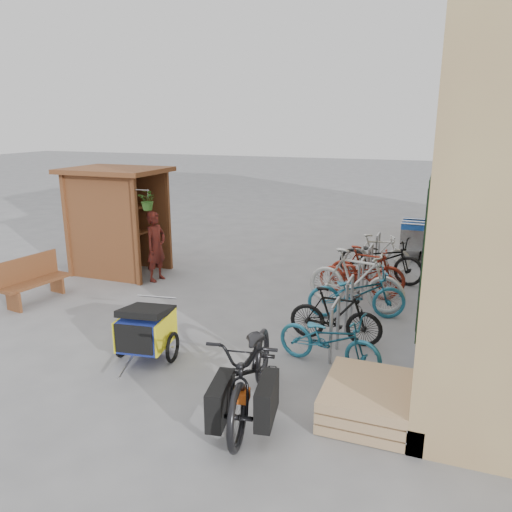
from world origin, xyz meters
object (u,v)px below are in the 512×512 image
(bike_5, at_px, (367,269))
(bike_2, at_px, (357,293))
(bike_3, at_px, (356,280))
(bike_4, at_px, (358,275))
(shopping_carts, at_px, (413,234))
(person_kiosk, at_px, (156,246))
(cargo_bike, at_px, (252,370))
(child_trailer, at_px, (146,328))
(pallet_stack, at_px, (367,400))
(bike_6, at_px, (381,259))
(bench, at_px, (32,279))
(kiosk, at_px, (114,206))
(bike_1, at_px, (336,316))
(bike_0, at_px, (329,339))
(bike_7, at_px, (377,254))

(bike_5, bearing_deg, bike_2, -171.29)
(bike_3, relative_size, bike_4, 1.15)
(shopping_carts, relative_size, person_kiosk, 1.02)
(cargo_bike, bearing_deg, child_trailer, 148.43)
(pallet_stack, height_order, bike_5, bike_5)
(person_kiosk, xyz_separation_m, bike_3, (4.37, -0.17, -0.21))
(shopping_carts, distance_m, bike_3, 4.34)
(bike_2, bearing_deg, bike_3, -5.04)
(cargo_bike, height_order, bike_6, cargo_bike)
(child_trailer, bearing_deg, bench, 150.83)
(kiosk, distance_m, shopping_carts, 7.46)
(bike_4, bearing_deg, kiosk, 102.22)
(person_kiosk, xyz_separation_m, bike_1, (4.33, -1.78, -0.32))
(bike_3, bearing_deg, shopping_carts, 1.21)
(person_kiosk, bearing_deg, pallet_stack, -117.66)
(person_kiosk, relative_size, bike_0, 0.97)
(cargo_bike, relative_size, bike_1, 1.54)
(bike_0, relative_size, bike_1, 1.07)
(cargo_bike, relative_size, person_kiosk, 1.49)
(pallet_stack, height_order, bench, bench)
(cargo_bike, relative_size, bike_3, 1.23)
(cargo_bike, height_order, bike_3, cargo_bike)
(cargo_bike, bearing_deg, bike_3, 72.24)
(bike_4, bearing_deg, pallet_stack, -160.61)
(bike_0, height_order, bike_7, bike_7)
(child_trailer, distance_m, bike_6, 5.70)
(kiosk, height_order, child_trailer, kiosk)
(child_trailer, xyz_separation_m, bike_0, (2.57, 0.69, -0.06))
(child_trailer, bearing_deg, person_kiosk, 111.10)
(pallet_stack, height_order, bike_2, bike_2)
(shopping_carts, relative_size, bike_2, 0.90)
(bike_0, height_order, bike_5, bike_5)
(bike_5, bearing_deg, bike_0, -173.16)
(child_trailer, relative_size, bike_2, 0.86)
(cargo_bike, height_order, person_kiosk, person_kiosk)
(kiosk, height_order, bike_4, kiosk)
(shopping_carts, relative_size, bike_4, 0.96)
(bike_5, xyz_separation_m, bike_6, (0.17, 0.85, 0.02))
(person_kiosk, xyz_separation_m, bike_5, (4.42, 0.84, -0.29))
(bike_3, xyz_separation_m, bike_4, (-0.07, 0.72, -0.13))
(bike_1, bearing_deg, bike_3, -0.26)
(pallet_stack, bearing_deg, cargo_bike, -162.35)
(person_kiosk, height_order, bike_3, person_kiosk)
(shopping_carts, relative_size, child_trailer, 1.06)
(bike_2, distance_m, bike_5, 1.46)
(kiosk, bearing_deg, shopping_carts, 31.95)
(person_kiosk, distance_m, bike_5, 4.51)
(person_kiosk, distance_m, bike_3, 4.38)
(cargo_bike, bearing_deg, pallet_stack, 7.95)
(bike_2, relative_size, bike_3, 0.92)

